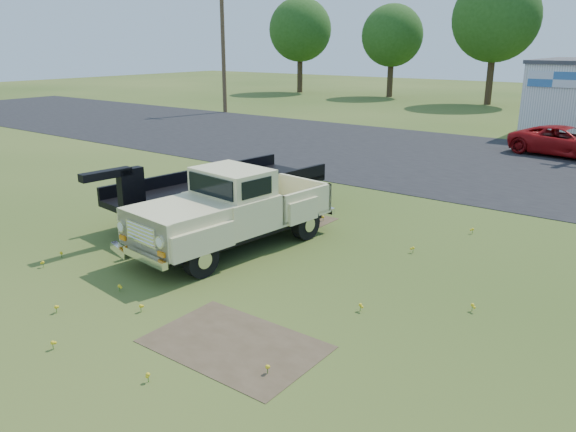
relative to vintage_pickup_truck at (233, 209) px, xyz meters
name	(u,v)px	position (x,y,z in m)	size (l,w,h in m)	color
ground	(274,271)	(1.76, -0.60, -1.04)	(140.00, 140.00, 0.00)	#324B18
asphalt_lot	(487,164)	(1.76, 14.40, -1.04)	(90.00, 14.00, 0.02)	black
dirt_patch_a	(235,344)	(3.26, -3.60, -1.04)	(3.00, 2.00, 0.01)	#493A26
dirt_patch_b	(294,219)	(-0.24, 2.90, -1.04)	(2.20, 1.60, 0.01)	#493A26
utility_pole_west	(223,49)	(-20.24, 21.40, 3.56)	(1.60, 0.30, 9.00)	#493622
treeline_a	(300,30)	(-26.24, 39.40, 5.26)	(6.40, 6.40, 9.52)	#3C2B1B
treeline_b	(392,36)	(-16.24, 40.40, 4.63)	(5.76, 5.76, 8.57)	#3C2B1B
treeline_c	(496,18)	(-6.24, 38.90, 5.90)	(7.04, 7.04, 10.47)	#3C2B1B
vintage_pickup_truck	(233,209)	(0.00, 0.00, 0.00)	(2.23, 5.72, 2.08)	beige
flatbed_trailer	(221,184)	(-2.16, 1.85, -0.04)	(2.44, 7.33, 2.00)	black
red_pickup	(566,142)	(4.05, 18.16, -0.37)	(2.23, 4.84, 1.35)	maroon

